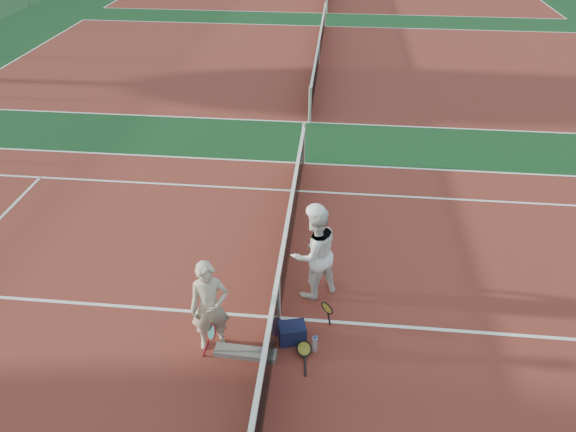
{
  "coord_description": "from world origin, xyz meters",
  "views": [
    {
      "loc": [
        0.77,
        -6.16,
        6.4
      ],
      "look_at": [
        0.0,
        1.55,
        1.05
      ],
      "focal_mm": 32.0,
      "sensor_mm": 36.0,
      "label": 1
    }
  ],
  "objects": [
    {
      "name": "net_main",
      "position": [
        0.0,
        0.0,
        0.51
      ],
      "size": [
        0.1,
        10.98,
        1.02
      ],
      "primitive_type": null,
      "color": "black",
      "rests_on": "ground"
    },
    {
      "name": "ground",
      "position": [
        0.0,
        0.0,
        0.0
      ],
      "size": [
        130.0,
        130.0,
        0.0
      ],
      "primitive_type": "plane",
      "color": "#0D3316",
      "rests_on": "ground"
    },
    {
      "name": "player_a",
      "position": [
        -0.98,
        -0.67,
        0.82
      ],
      "size": [
        0.69,
        0.55,
        1.65
      ],
      "primitive_type": "imported",
      "rotation": [
        0.0,
        0.0,
        0.28
      ],
      "color": "#BAA990",
      "rests_on": "ground"
    },
    {
      "name": "player_b",
      "position": [
        0.53,
        0.7,
        0.91
      ],
      "size": [
        1.12,
        1.07,
        1.81
      ],
      "primitive_type": "imported",
      "rotation": [
        0.0,
        0.0,
        3.77
      ],
      "color": "white",
      "rests_on": "ground"
    },
    {
      "name": "racket_black_held",
      "position": [
        0.81,
        -0.15,
        0.3
      ],
      "size": [
        0.32,
        0.3,
        0.59
      ],
      "primitive_type": null,
      "rotation": [
        0.0,
        0.0,
        4.06
      ],
      "color": "black",
      "rests_on": "ground"
    },
    {
      "name": "racket_spare",
      "position": [
        0.48,
        -0.71,
        0.07
      ],
      "size": [
        0.34,
        0.63,
        0.13
      ],
      "primitive_type": null,
      "rotation": [
        0.0,
        0.0,
        1.7
      ],
      "color": "black",
      "rests_on": "ground"
    },
    {
      "name": "sports_bag_navy",
      "position": [
        0.27,
        -0.47,
        0.17
      ],
      "size": [
        0.49,
        0.39,
        0.34
      ],
      "primitive_type": "cube",
      "rotation": [
        0.0,
        0.0,
        0.25
      ],
      "color": "black",
      "rests_on": "ground"
    },
    {
      "name": "net_cover_canvas",
      "position": [
        -0.43,
        -0.85,
        0.05
      ],
      "size": [
        0.99,
        0.27,
        0.1
      ],
      "primitive_type": "cube",
      "rotation": [
        0.0,
        0.0,
        -0.05
      ],
      "color": "#605A56",
      "rests_on": "ground"
    },
    {
      "name": "court_main",
      "position": [
        0.0,
        0.0,
        0.0
      ],
      "size": [
        23.77,
        10.97,
        0.01
      ],
      "primitive_type": "cube",
      "color": "maroon",
      "rests_on": "ground"
    },
    {
      "name": "net_far_a",
      "position": [
        0.0,
        13.5,
        0.51
      ],
      "size": [
        0.1,
        10.98,
        1.02
      ],
      "primitive_type": null,
      "color": "black",
      "rests_on": "ground"
    },
    {
      "name": "sports_bag_purple",
      "position": [
        0.05,
        -0.34,
        0.11
      ],
      "size": [
        0.33,
        0.3,
        0.22
      ],
      "primitive_type": "cube",
      "rotation": [
        0.0,
        0.0,
        -0.48
      ],
      "color": "black",
      "rests_on": "ground"
    },
    {
      "name": "racket_red",
      "position": [
        -0.95,
        -0.82,
        0.28
      ],
      "size": [
        0.37,
        0.37,
        0.57
      ],
      "primitive_type": null,
      "rotation": [
        0.0,
        0.0,
        0.69
      ],
      "color": "maroon",
      "rests_on": "ground"
    },
    {
      "name": "water_bottle",
      "position": [
        0.64,
        -0.65,
        0.15
      ],
      "size": [
        0.09,
        0.09,
        0.3
      ],
      "primitive_type": "cylinder",
      "color": "#A9BCD6",
      "rests_on": "ground"
    },
    {
      "name": "court_far_a",
      "position": [
        0.0,
        13.5,
        0.0
      ],
      "size": [
        23.77,
        10.97,
        0.01
      ],
      "primitive_type": "cube",
      "color": "maroon",
      "rests_on": "ground"
    }
  ]
}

